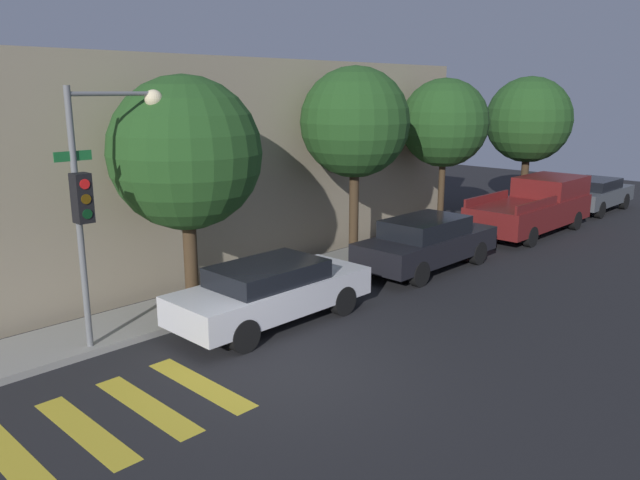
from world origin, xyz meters
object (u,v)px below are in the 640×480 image
Objects in this scene: traffic_light_pole at (99,178)px; tree_midblock at (355,123)px; tree_near_corner at (185,154)px; sedan_far_end at (594,194)px; sedan_middle at (427,242)px; sedan_near_corner at (271,291)px; pickup_truck at (535,206)px; tree_far_end at (444,123)px; tree_behind_truck at (529,120)px.

tree_midblock reaches higher than traffic_light_pole.
tree_near_corner is at bearing 180.00° from tree_midblock.
sedan_far_end is at bearing -3.46° from traffic_light_pole.
sedan_middle is 1.08× the size of sedan_far_end.
sedan_near_corner is 6.16m from tree_midblock.
pickup_truck is 1.08× the size of tree_near_corner.
traffic_light_pole reaches higher than sedan_middle.
sedan_near_corner is 0.98× the size of sedan_middle.
tree_far_end is 6.04m from tree_behind_truck.
sedan_far_end is 18.98m from tree_near_corner.
pickup_truck is (12.45, -0.00, 0.20)m from sedan_near_corner.
sedan_near_corner is at bearing 180.00° from sedan_middle.
tree_far_end is (-3.13, 1.87, 2.94)m from pickup_truck.
tree_midblock is at bearing 117.25° from sedan_middle.
tree_far_end is at bearing 28.06° from sedan_middle.
sedan_middle is 10.18m from tree_behind_truck.
sedan_near_corner is at bearing -158.85° from tree_midblock.
sedan_far_end is at bearing -0.00° from sedan_near_corner.
tree_behind_truck reaches higher than traffic_light_pole.
pickup_truck is at bearing -0.00° from sedan_middle.
tree_midblock is at bearing 180.00° from tree_behind_truck.
sedan_far_end is 13.63m from tree_midblock.
tree_midblock is (7.90, 0.61, 0.70)m from traffic_light_pole.
sedan_middle is at bearing 180.00° from sedan_far_end.
traffic_light_pole is at bearing 157.47° from sedan_near_corner.
traffic_light_pole is 2.40m from tree_near_corner.
tree_midblock is 1.05× the size of tree_far_end.
tree_far_end is at bearing 2.80° from traffic_light_pole.
tree_midblock is at bearing 180.00° from tree_far_end.
pickup_truck is (6.64, -0.00, 0.15)m from sedan_middle.
pickup_truck reaches higher than sedan_near_corner.
sedan_far_end is 4.40m from tree_behind_truck.
sedan_middle is (8.86, -1.27, -2.56)m from traffic_light_pole.
traffic_light_pole is 7.95m from tree_midblock.
pickup_truck is 4.47m from tree_behind_truck.
tree_near_corner is 5.61m from tree_midblock.
tree_midblock reaches higher than pickup_truck.
tree_near_corner is (-18.67, 1.87, 2.86)m from sedan_far_end.
sedan_middle is 5.04m from tree_far_end.
sedan_near_corner is 3.50m from tree_near_corner.
tree_near_corner is at bearing 111.67° from sedan_near_corner.
tree_midblock is at bearing 21.15° from sedan_near_corner.
sedan_near_corner is at bearing 180.00° from sedan_far_end.
tree_far_end reaches higher than sedan_far_end.
tree_near_corner reaches higher than sedan_middle.
tree_midblock reaches higher than tree_near_corner.
tree_behind_truck is at bearing 0.00° from tree_midblock.
tree_far_end is 0.97× the size of tree_behind_truck.
sedan_middle is at bearing 0.00° from sedan_near_corner.
pickup_truck is 5.48m from sedan_far_end.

